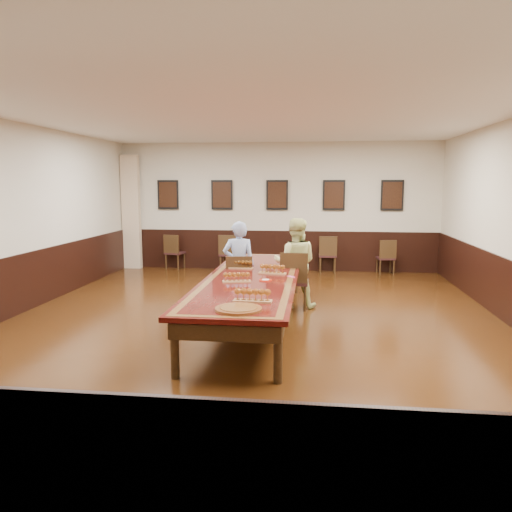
# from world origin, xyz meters

# --- Properties ---
(floor) EXTENTS (8.00, 10.00, 0.02)m
(floor) POSITION_xyz_m (0.00, 0.00, -0.01)
(floor) COLOR black
(floor) RESTS_ON ground
(ceiling) EXTENTS (8.00, 10.00, 0.02)m
(ceiling) POSITION_xyz_m (0.00, 0.00, 3.21)
(ceiling) COLOR white
(ceiling) RESTS_ON floor
(wall_back) EXTENTS (8.00, 0.02, 3.20)m
(wall_back) POSITION_xyz_m (0.00, 5.01, 1.60)
(wall_back) COLOR beige
(wall_back) RESTS_ON floor
(wall_front) EXTENTS (8.00, 0.02, 3.20)m
(wall_front) POSITION_xyz_m (0.00, -5.01, 1.60)
(wall_front) COLOR beige
(wall_front) RESTS_ON floor
(wall_left) EXTENTS (0.02, 10.00, 3.20)m
(wall_left) POSITION_xyz_m (-4.01, 0.00, 1.60)
(wall_left) COLOR beige
(wall_left) RESTS_ON floor
(chair_man) EXTENTS (0.52, 0.56, 0.96)m
(chair_man) POSITION_xyz_m (-0.34, 0.88, 0.48)
(chair_man) COLOR black
(chair_man) RESTS_ON floor
(chair_woman) EXTENTS (0.49, 0.53, 1.01)m
(chair_woman) POSITION_xyz_m (0.62, 1.05, 0.51)
(chair_woman) COLOR black
(chair_woman) RESTS_ON floor
(spare_chair_a) EXTENTS (0.51, 0.54, 0.90)m
(spare_chair_a) POSITION_xyz_m (-2.61, 4.80, 0.45)
(spare_chair_a) COLOR black
(spare_chair_a) RESTS_ON floor
(spare_chair_b) EXTENTS (0.46, 0.50, 0.93)m
(spare_chair_b) POSITION_xyz_m (-1.16, 4.58, 0.47)
(spare_chair_b) COLOR black
(spare_chair_b) RESTS_ON floor
(spare_chair_c) EXTENTS (0.44, 0.48, 0.92)m
(spare_chair_c) POSITION_xyz_m (1.27, 4.73, 0.46)
(spare_chair_c) COLOR black
(spare_chair_c) RESTS_ON floor
(spare_chair_d) EXTENTS (0.45, 0.48, 0.85)m
(spare_chair_d) POSITION_xyz_m (2.66, 4.66, 0.43)
(spare_chair_d) COLOR black
(spare_chair_d) RESTS_ON floor
(person_man) EXTENTS (0.61, 0.46, 1.54)m
(person_man) POSITION_xyz_m (-0.36, 0.98, 0.77)
(person_man) COLOR #486AB4
(person_man) RESTS_ON floor
(person_woman) EXTENTS (0.81, 0.64, 1.58)m
(person_woman) POSITION_xyz_m (0.62, 1.16, 0.79)
(person_woman) COLOR #D6D988
(person_woman) RESTS_ON floor
(pink_phone) EXTENTS (0.13, 0.14, 0.01)m
(pink_phone) POSITION_xyz_m (0.60, 0.02, 0.76)
(pink_phone) COLOR #FC5496
(pink_phone) RESTS_ON conference_table
(curtain) EXTENTS (0.45, 0.18, 2.90)m
(curtain) POSITION_xyz_m (-3.75, 4.82, 1.45)
(curtain) COLOR tan
(curtain) RESTS_ON floor
(wainscoting) EXTENTS (8.00, 10.00, 1.00)m
(wainscoting) POSITION_xyz_m (0.00, 0.00, 0.50)
(wainscoting) COLOR black
(wainscoting) RESTS_ON floor
(conference_table) EXTENTS (1.40, 5.00, 0.76)m
(conference_table) POSITION_xyz_m (0.00, 0.00, 0.61)
(conference_table) COLOR #320908
(conference_table) RESTS_ON floor
(posters) EXTENTS (6.14, 0.04, 0.74)m
(posters) POSITION_xyz_m (0.00, 4.94, 1.90)
(posters) COLOR black
(posters) RESTS_ON wall_back
(flight_a) EXTENTS (0.42, 0.16, 0.15)m
(flight_a) POSITION_xyz_m (-0.28, 0.67, 0.82)
(flight_a) COLOR #9A6D40
(flight_a) RESTS_ON conference_table
(flight_b) EXTENTS (0.45, 0.22, 0.16)m
(flight_b) POSITION_xyz_m (0.29, 0.24, 0.83)
(flight_b) COLOR #9A6D40
(flight_b) RESTS_ON conference_table
(flight_c) EXTENTS (0.43, 0.21, 0.15)m
(flight_c) POSITION_xyz_m (-0.17, -0.49, 0.82)
(flight_c) COLOR #9A6D40
(flight_c) RESTS_ON conference_table
(flight_d) EXTENTS (0.47, 0.16, 0.17)m
(flight_d) POSITION_xyz_m (0.22, -1.69, 0.83)
(flight_d) COLOR #9A6D40
(flight_d) RESTS_ON conference_table
(red_plate_grp) EXTENTS (0.19, 0.19, 0.03)m
(red_plate_grp) POSITION_xyz_m (0.24, -0.33, 0.76)
(red_plate_grp) COLOR #AE1D0B
(red_plate_grp) RESTS_ON conference_table
(carved_platter) EXTENTS (0.54, 0.54, 0.04)m
(carved_platter) POSITION_xyz_m (0.11, -2.11, 0.77)
(carved_platter) COLOR #562911
(carved_platter) RESTS_ON conference_table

